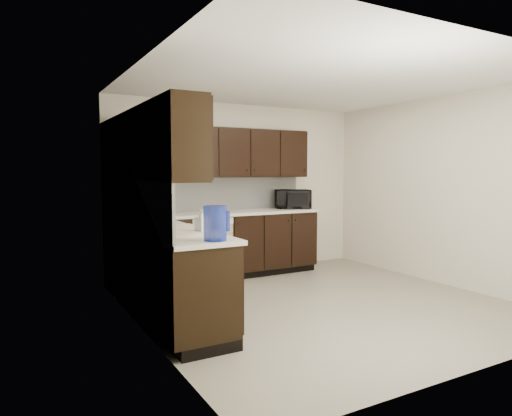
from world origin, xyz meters
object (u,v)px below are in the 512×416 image
at_px(sink, 178,238).
at_px(storage_bin, 136,210).
at_px(microwave, 293,199).
at_px(toaster_oven, 126,208).
at_px(blue_pitcher, 215,223).

height_order(sink, storage_bin, sink).
xyz_separation_m(sink, microwave, (2.43, 1.70, 0.20)).
relative_size(microwave, toaster_oven, 1.61).
xyz_separation_m(sink, blue_pitcher, (0.08, -0.69, 0.20)).
height_order(storage_bin, blue_pitcher, blue_pitcher).
bearing_deg(microwave, blue_pitcher, -109.95).
bearing_deg(sink, blue_pitcher, -83.62).
relative_size(storage_bin, blue_pitcher, 1.81).
distance_m(microwave, storage_bin, 2.50).
xyz_separation_m(microwave, storage_bin, (-2.47, -0.34, -0.04)).
height_order(sink, toaster_oven, sink).
bearing_deg(storage_bin, microwave, 7.77).
bearing_deg(storage_bin, sink, -88.22).
distance_m(microwave, blue_pitcher, 3.35).
relative_size(sink, storage_bin, 1.58).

